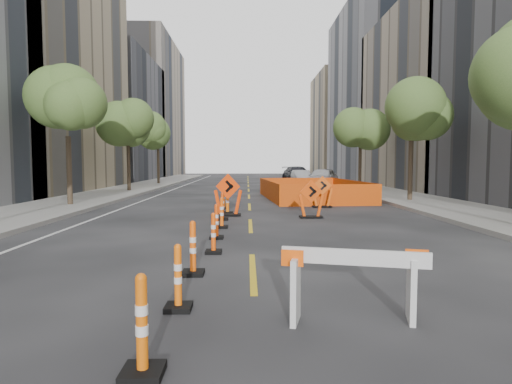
{
  "coord_description": "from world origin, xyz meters",
  "views": [
    {
      "loc": [
        -0.11,
        -10.09,
        2.11
      ],
      "look_at": [
        0.19,
        4.31,
        1.1
      ],
      "focal_mm": 30.0,
      "sensor_mm": 36.0,
      "label": 1
    }
  ],
  "objects_px": {
    "channelizer_3": "(213,233)",
    "channelizer_4": "(216,221)",
    "channelizer_7": "(227,200)",
    "parked_car_mid": "(301,178)",
    "parked_car_far": "(297,174)",
    "barricade_board": "(354,286)",
    "channelizer_1": "(178,277)",
    "parked_car_near": "(322,178)",
    "channelizer_8": "(224,197)",
    "chevron_sign_right": "(322,192)",
    "chevron_sign_center": "(311,199)",
    "channelizer_6": "(222,206)",
    "channelizer_2": "(193,248)",
    "chevron_sign_left": "(228,195)",
    "channelizer_0": "(142,325)",
    "channelizer_5": "(222,213)"
  },
  "relations": [
    {
      "from": "channelizer_5",
      "to": "parked_car_near",
      "type": "xyz_separation_m",
      "value": [
        6.88,
        20.72,
        0.34
      ]
    },
    {
      "from": "channelizer_3",
      "to": "channelizer_8",
      "type": "xyz_separation_m",
      "value": [
        -0.27,
        9.48,
        0.07
      ]
    },
    {
      "from": "channelizer_1",
      "to": "parked_car_near",
      "type": "xyz_separation_m",
      "value": [
        7.05,
        28.3,
        0.36
      ]
    },
    {
      "from": "channelizer_2",
      "to": "channelizer_1",
      "type": "bearing_deg",
      "value": -89.13
    },
    {
      "from": "channelizer_2",
      "to": "chevron_sign_left",
      "type": "bearing_deg",
      "value": 88.28
    },
    {
      "from": "chevron_sign_right",
      "to": "barricade_board",
      "type": "bearing_deg",
      "value": -97.45
    },
    {
      "from": "channelizer_6",
      "to": "parked_car_far",
      "type": "bearing_deg",
      "value": 78.16
    },
    {
      "from": "channelizer_7",
      "to": "chevron_sign_right",
      "type": "height_order",
      "value": "chevron_sign_right"
    },
    {
      "from": "channelizer_1",
      "to": "barricade_board",
      "type": "height_order",
      "value": "barricade_board"
    },
    {
      "from": "parked_car_near",
      "to": "parked_car_far",
      "type": "bearing_deg",
      "value": 116.41
    },
    {
      "from": "channelizer_0",
      "to": "channelizer_2",
      "type": "distance_m",
      "value": 3.79
    },
    {
      "from": "chevron_sign_left",
      "to": "channelizer_0",
      "type": "bearing_deg",
      "value": -73.22
    },
    {
      "from": "channelizer_5",
      "to": "channelizer_0",
      "type": "bearing_deg",
      "value": -91.32
    },
    {
      "from": "barricade_board",
      "to": "parked_car_far",
      "type": "relative_size",
      "value": 0.34
    },
    {
      "from": "chevron_sign_center",
      "to": "parked_car_near",
      "type": "relative_size",
      "value": 0.29
    },
    {
      "from": "channelizer_4",
      "to": "chevron_sign_right",
      "type": "bearing_deg",
      "value": 61.74
    },
    {
      "from": "channelizer_7",
      "to": "chevron_sign_center",
      "type": "relative_size",
      "value": 0.79
    },
    {
      "from": "channelizer_7",
      "to": "channelizer_8",
      "type": "distance_m",
      "value": 1.91
    },
    {
      "from": "chevron_sign_right",
      "to": "parked_car_far",
      "type": "bearing_deg",
      "value": 86.84
    },
    {
      "from": "channelizer_5",
      "to": "channelizer_7",
      "type": "relative_size",
      "value": 0.88
    },
    {
      "from": "channelizer_1",
      "to": "channelizer_5",
      "type": "bearing_deg",
      "value": 88.71
    },
    {
      "from": "channelizer_7",
      "to": "parked_car_mid",
      "type": "height_order",
      "value": "parked_car_mid"
    },
    {
      "from": "channelizer_6",
      "to": "parked_car_mid",
      "type": "xyz_separation_m",
      "value": [
        5.93,
        23.96,
        0.18
      ]
    },
    {
      "from": "channelizer_4",
      "to": "channelizer_7",
      "type": "relative_size",
      "value": 0.85
    },
    {
      "from": "channelizer_5",
      "to": "chevron_sign_center",
      "type": "xyz_separation_m",
      "value": [
        3.23,
        2.45,
        0.22
      ]
    },
    {
      "from": "channelizer_0",
      "to": "channelizer_8",
      "type": "height_order",
      "value": "channelizer_8"
    },
    {
      "from": "channelizer_0",
      "to": "channelizer_4",
      "type": "relative_size",
      "value": 1.08
    },
    {
      "from": "chevron_sign_left",
      "to": "barricade_board",
      "type": "height_order",
      "value": "chevron_sign_left"
    },
    {
      "from": "channelizer_7",
      "to": "chevron_sign_center",
      "type": "xyz_separation_m",
      "value": [
        3.22,
        -1.34,
        0.15
      ]
    },
    {
      "from": "channelizer_6",
      "to": "chevron_sign_center",
      "type": "distance_m",
      "value": 3.37
    },
    {
      "from": "channelizer_3",
      "to": "channelizer_4",
      "type": "relative_size",
      "value": 0.99
    },
    {
      "from": "parked_car_far",
      "to": "barricade_board",
      "type": "bearing_deg",
      "value": -103.94
    },
    {
      "from": "channelizer_1",
      "to": "channelizer_2",
      "type": "xyz_separation_m",
      "value": [
        -0.03,
        1.9,
        0.03
      ]
    },
    {
      "from": "channelizer_4",
      "to": "parked_car_far",
      "type": "relative_size",
      "value": 0.17
    },
    {
      "from": "channelizer_0",
      "to": "parked_car_mid",
      "type": "bearing_deg",
      "value": 80.27
    },
    {
      "from": "channelizer_1",
      "to": "chevron_sign_left",
      "type": "distance_m",
      "value": 10.72
    },
    {
      "from": "channelizer_1",
      "to": "chevron_sign_right",
      "type": "xyz_separation_m",
      "value": [
        4.48,
        13.76,
        0.26
      ]
    },
    {
      "from": "channelizer_6",
      "to": "channelizer_7",
      "type": "distance_m",
      "value": 1.9
    },
    {
      "from": "channelizer_3",
      "to": "chevron_sign_right",
      "type": "height_order",
      "value": "chevron_sign_right"
    },
    {
      "from": "channelizer_1",
      "to": "chevron_sign_right",
      "type": "bearing_deg",
      "value": 71.98
    },
    {
      "from": "channelizer_0",
      "to": "channelizer_3",
      "type": "distance_m",
      "value": 5.69
    },
    {
      "from": "channelizer_2",
      "to": "chevron_sign_center",
      "type": "relative_size",
      "value": 0.71
    },
    {
      "from": "channelizer_7",
      "to": "parked_car_far",
      "type": "distance_m",
      "value": 28.28
    },
    {
      "from": "channelizer_0",
      "to": "chevron_sign_left",
      "type": "bearing_deg",
      "value": 88.72
    },
    {
      "from": "channelizer_2",
      "to": "barricade_board",
      "type": "bearing_deg",
      "value": -44.73
    },
    {
      "from": "channelizer_7",
      "to": "parked_car_far",
      "type": "bearing_deg",
      "value": 77.57
    },
    {
      "from": "parked_car_near",
      "to": "channelizer_7",
      "type": "bearing_deg",
      "value": -89.89
    },
    {
      "from": "channelizer_2",
      "to": "chevron_sign_center",
      "type": "xyz_separation_m",
      "value": [
        3.43,
        8.14,
        0.2
      ]
    },
    {
      "from": "parked_car_near",
      "to": "channelizer_8",
      "type": "bearing_deg",
      "value": -93.14
    },
    {
      "from": "chevron_sign_left",
      "to": "parked_car_mid",
      "type": "bearing_deg",
      "value": 93.79
    }
  ]
}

